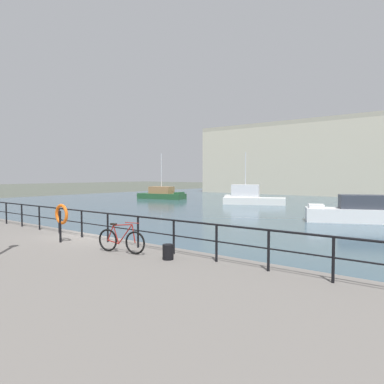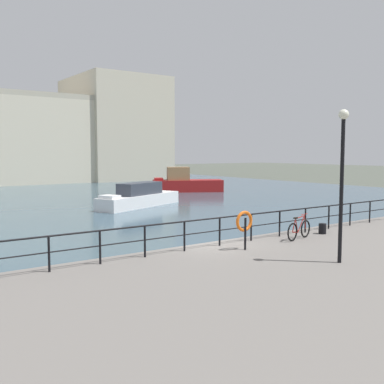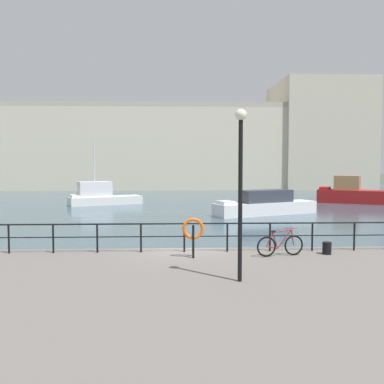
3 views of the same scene
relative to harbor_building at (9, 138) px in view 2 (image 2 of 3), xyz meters
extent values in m
plane|color=#4C5147|center=(-5.58, -52.54, -6.27)|extent=(240.00, 240.00, 0.00)
cube|color=#385160|center=(-5.58, -22.34, -6.26)|extent=(80.00, 60.00, 0.01)
cube|color=slate|center=(-5.58, -59.04, -5.86)|extent=(56.00, 13.00, 0.81)
cube|color=#C0B69F|center=(16.21, 0.01, 1.62)|extent=(12.78, 15.27, 15.76)
cube|color=white|center=(1.15, -35.07, -5.78)|extent=(8.48, 5.15, 0.94)
cube|color=#333842|center=(1.20, -35.05, -4.84)|extent=(4.35, 2.99, 0.94)
cube|color=white|center=(-2.09, -36.51, -5.19)|extent=(1.46, 1.61, 0.24)
cube|color=maroon|center=(12.01, -26.17, -5.62)|extent=(7.71, 5.56, 1.27)
cube|color=#997047|center=(11.09, -25.68, -4.29)|extent=(2.89, 2.65, 1.40)
cube|color=maroon|center=(9.23, -24.70, -4.87)|extent=(1.55, 1.86, 0.24)
cylinder|color=black|center=(-11.94, -53.29, -4.93)|extent=(0.07, 0.07, 1.05)
cylinder|color=black|center=(-10.35, -53.29, -4.93)|extent=(0.07, 0.07, 1.05)
cylinder|color=black|center=(-8.76, -53.29, -4.93)|extent=(0.07, 0.07, 1.05)
cylinder|color=black|center=(-7.17, -53.29, -4.93)|extent=(0.07, 0.07, 1.05)
cylinder|color=black|center=(-5.57, -53.29, -4.93)|extent=(0.07, 0.07, 1.05)
cylinder|color=black|center=(-3.98, -53.29, -4.93)|extent=(0.07, 0.07, 1.05)
cylinder|color=black|center=(-2.39, -53.29, -4.93)|extent=(0.07, 0.07, 1.05)
cylinder|color=black|center=(-0.80, -53.29, -4.93)|extent=(0.07, 0.07, 1.05)
cylinder|color=black|center=(0.80, -53.29, -4.93)|extent=(0.07, 0.07, 1.05)
cylinder|color=black|center=(2.39, -53.29, -4.93)|extent=(0.07, 0.07, 1.05)
cylinder|color=black|center=(3.98, -53.29, -4.93)|extent=(0.07, 0.07, 1.05)
cylinder|color=black|center=(-5.57, -53.29, -4.41)|extent=(22.29, 0.06, 0.06)
cylinder|color=black|center=(-5.57, -53.29, -4.88)|extent=(22.29, 0.04, 0.04)
torus|color=black|center=(-1.70, -54.07, -5.10)|extent=(0.72, 0.21, 0.72)
torus|color=black|center=(-2.72, -54.29, -5.10)|extent=(0.72, 0.21, 0.72)
cylinder|color=maroon|center=(-2.06, -54.15, -4.86)|extent=(0.54, 0.15, 0.66)
cylinder|color=maroon|center=(-2.41, -54.22, -4.89)|extent=(0.24, 0.09, 0.58)
cylinder|color=maroon|center=(-2.15, -54.17, -4.57)|extent=(0.71, 0.19, 0.11)
cylinder|color=maroon|center=(-2.52, -54.25, -5.14)|extent=(0.43, 0.13, 0.12)
cylinder|color=maroon|center=(-2.61, -54.27, -4.85)|extent=(0.26, 0.09, 0.51)
cylinder|color=maroon|center=(-1.75, -54.08, -4.82)|extent=(0.14, 0.07, 0.57)
cube|color=black|center=(-2.51, -54.24, -4.57)|extent=(0.23, 0.13, 0.05)
cylinder|color=maroon|center=(-1.80, -54.09, -4.49)|extent=(0.51, 0.13, 0.02)
cylinder|color=black|center=(-0.46, -53.94, -5.24)|extent=(0.32, 0.32, 0.44)
cylinder|color=black|center=(-5.29, -54.39, -4.88)|extent=(0.08, 0.08, 1.15)
torus|color=orange|center=(-5.29, -54.33, -4.43)|extent=(0.75, 0.11, 0.75)
cylinder|color=black|center=(-4.14, -57.51, -3.21)|extent=(0.12, 0.12, 4.49)
sphere|color=silver|center=(-4.14, -57.51, -0.83)|extent=(0.32, 0.32, 0.32)
camera|label=1|loc=(6.34, -61.51, -3.01)|focal=33.17mm
camera|label=2|loc=(-16.08, -66.20, -1.98)|focal=42.36mm
camera|label=3|loc=(-6.02, -70.22, -2.07)|focal=43.46mm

